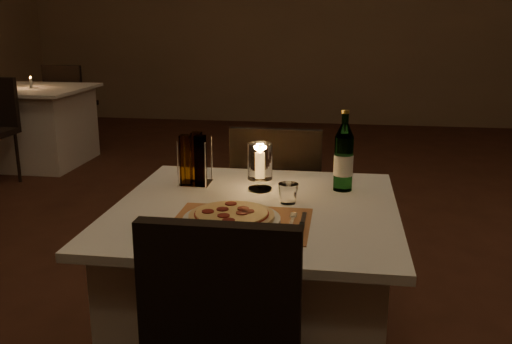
# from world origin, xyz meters

# --- Properties ---
(floor) EXTENTS (8.00, 10.00, 0.02)m
(floor) POSITION_xyz_m (0.00, 0.00, -0.01)
(floor) COLOR #472316
(floor) RESTS_ON ground
(wall_back) EXTENTS (8.00, 0.02, 3.00)m
(wall_back) POSITION_xyz_m (0.00, 5.01, 1.50)
(wall_back) COLOR #8A6E50
(wall_back) RESTS_ON ground
(main_table) EXTENTS (1.00, 1.00, 0.74)m
(main_table) POSITION_xyz_m (-0.07, -0.74, 0.37)
(main_table) COLOR silver
(main_table) RESTS_ON ground
(chair_far) EXTENTS (0.42, 0.42, 0.90)m
(chair_far) POSITION_xyz_m (-0.07, -0.03, 0.55)
(chair_far) COLOR black
(chair_far) RESTS_ON ground
(placemat) EXTENTS (0.45, 0.34, 0.00)m
(placemat) POSITION_xyz_m (-0.09, -0.92, 0.74)
(placemat) COLOR #AF6B3C
(placemat) RESTS_ON main_table
(plate) EXTENTS (0.32, 0.32, 0.01)m
(plate) POSITION_xyz_m (-0.12, -0.92, 0.75)
(plate) COLOR white
(plate) RESTS_ON placemat
(pizza) EXTENTS (0.28, 0.28, 0.02)m
(pizza) POSITION_xyz_m (-0.12, -0.92, 0.77)
(pizza) COLOR #D8B77F
(pizza) RESTS_ON plate
(fork) EXTENTS (0.02, 0.18, 0.00)m
(fork) POSITION_xyz_m (0.07, -0.89, 0.75)
(fork) COLOR silver
(fork) RESTS_ON placemat
(knife) EXTENTS (0.02, 0.22, 0.01)m
(knife) POSITION_xyz_m (0.11, -0.95, 0.75)
(knife) COLOR black
(knife) RESTS_ON placemat
(tumbler) EXTENTS (0.07, 0.07, 0.07)m
(tumbler) POSITION_xyz_m (0.04, -0.69, 0.78)
(tumbler) COLOR white
(tumbler) RESTS_ON main_table
(water_bottle) EXTENTS (0.07, 0.07, 0.31)m
(water_bottle) POSITION_xyz_m (0.23, -0.50, 0.87)
(water_bottle) COLOR #519856
(water_bottle) RESTS_ON main_table
(hurricane_candle) EXTENTS (0.10, 0.10, 0.18)m
(hurricane_candle) POSITION_xyz_m (-0.09, -0.55, 0.85)
(hurricane_candle) COLOR white
(hurricane_candle) RESTS_ON main_table
(cruet_caddy) EXTENTS (0.12, 0.12, 0.21)m
(cruet_caddy) POSITION_xyz_m (-0.35, -0.52, 0.84)
(cruet_caddy) COLOR white
(cruet_caddy) RESTS_ON main_table
(neighbor_table_left) EXTENTS (1.00, 1.00, 0.74)m
(neighbor_table_left) POSITION_xyz_m (-2.70, 2.39, 0.37)
(neighbor_table_left) COLOR silver
(neighbor_table_left) RESTS_ON ground
(neighbor_chair_lb) EXTENTS (0.42, 0.42, 0.90)m
(neighbor_chair_lb) POSITION_xyz_m (-2.70, 3.11, 0.55)
(neighbor_chair_lb) COLOR black
(neighbor_chair_lb) RESTS_ON ground
(neighbor_candle_left) EXTENTS (0.03, 0.03, 0.11)m
(neighbor_candle_left) POSITION_xyz_m (-2.70, 2.39, 0.79)
(neighbor_candle_left) COLOR white
(neighbor_candle_left) RESTS_ON neighbor_table_left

